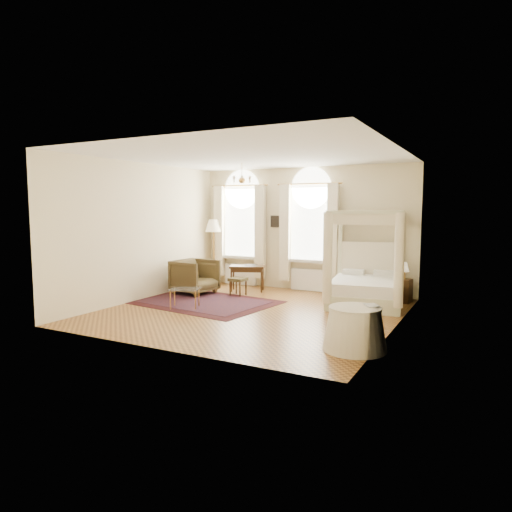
{
  "coord_description": "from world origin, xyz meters",
  "views": [
    {
      "loc": [
        4.57,
        -8.48,
        2.21
      ],
      "look_at": [
        -0.1,
        0.4,
        1.16
      ],
      "focal_mm": 32.0,
      "sensor_mm": 36.0,
      "label": 1
    }
  ],
  "objects_px": {
    "nightstand": "(402,291)",
    "floor_lamp": "(214,229)",
    "stool": "(238,281)",
    "side_table": "(355,329)",
    "writing_desk": "(247,269)",
    "canopy_bed": "(366,284)",
    "coffee_table": "(185,290)",
    "armchair": "(195,277)"
  },
  "relations": [
    {
      "from": "writing_desk",
      "to": "armchair",
      "type": "xyz_separation_m",
      "value": [
        -1.01,
        -0.97,
        -0.14
      ]
    },
    {
      "from": "nightstand",
      "to": "side_table",
      "type": "bearing_deg",
      "value": -90.0
    },
    {
      "from": "writing_desk",
      "to": "stool",
      "type": "bearing_deg",
      "value": -82.75
    },
    {
      "from": "armchair",
      "to": "floor_lamp",
      "type": "relative_size",
      "value": 0.52
    },
    {
      "from": "coffee_table",
      "to": "side_table",
      "type": "height_order",
      "value": "side_table"
    },
    {
      "from": "nightstand",
      "to": "armchair",
      "type": "xyz_separation_m",
      "value": [
        -4.96,
        -1.39,
        0.17
      ]
    },
    {
      "from": "canopy_bed",
      "to": "armchair",
      "type": "xyz_separation_m",
      "value": [
        -4.27,
        -0.67,
        -0.04
      ]
    },
    {
      "from": "stool",
      "to": "floor_lamp",
      "type": "xyz_separation_m",
      "value": [
        -1.53,
        1.24,
        1.23
      ]
    },
    {
      "from": "armchair",
      "to": "nightstand",
      "type": "bearing_deg",
      "value": -68.09
    },
    {
      "from": "armchair",
      "to": "floor_lamp",
      "type": "distance_m",
      "value": 2.01
    },
    {
      "from": "canopy_bed",
      "to": "nightstand",
      "type": "height_order",
      "value": "canopy_bed"
    },
    {
      "from": "nightstand",
      "to": "side_table",
      "type": "xyz_separation_m",
      "value": [
        0.0,
        -4.11,
        0.06
      ]
    },
    {
      "from": "coffee_table",
      "to": "side_table",
      "type": "bearing_deg",
      "value": -16.21
    },
    {
      "from": "nightstand",
      "to": "writing_desk",
      "type": "height_order",
      "value": "writing_desk"
    },
    {
      "from": "armchair",
      "to": "canopy_bed",
      "type": "bearing_deg",
      "value": -74.91
    },
    {
      "from": "nightstand",
      "to": "floor_lamp",
      "type": "distance_m",
      "value": 5.56
    },
    {
      "from": "armchair",
      "to": "coffee_table",
      "type": "height_order",
      "value": "armchair"
    },
    {
      "from": "coffee_table",
      "to": "floor_lamp",
      "type": "distance_m",
      "value": 3.54
    },
    {
      "from": "nightstand",
      "to": "writing_desk",
      "type": "relative_size",
      "value": 0.54
    },
    {
      "from": "coffee_table",
      "to": "canopy_bed",
      "type": "bearing_deg",
      "value": 31.99
    },
    {
      "from": "canopy_bed",
      "to": "writing_desk",
      "type": "distance_m",
      "value": 3.28
    },
    {
      "from": "stool",
      "to": "floor_lamp",
      "type": "height_order",
      "value": "floor_lamp"
    },
    {
      "from": "side_table",
      "to": "writing_desk",
      "type": "bearing_deg",
      "value": 136.92
    },
    {
      "from": "writing_desk",
      "to": "stool",
      "type": "relative_size",
      "value": 2.28
    },
    {
      "from": "stool",
      "to": "coffee_table",
      "type": "height_order",
      "value": "stool"
    },
    {
      "from": "armchair",
      "to": "side_table",
      "type": "height_order",
      "value": "armchair"
    },
    {
      "from": "writing_desk",
      "to": "side_table",
      "type": "bearing_deg",
      "value": -43.08
    },
    {
      "from": "writing_desk",
      "to": "stool",
      "type": "distance_m",
      "value": 0.67
    },
    {
      "from": "stool",
      "to": "side_table",
      "type": "relative_size",
      "value": 0.45
    },
    {
      "from": "canopy_bed",
      "to": "nightstand",
      "type": "bearing_deg",
      "value": 46.53
    },
    {
      "from": "canopy_bed",
      "to": "coffee_table",
      "type": "xyz_separation_m",
      "value": [
        -3.48,
        -2.17,
        -0.1
      ]
    },
    {
      "from": "nightstand",
      "to": "stool",
      "type": "relative_size",
      "value": 1.24
    },
    {
      "from": "armchair",
      "to": "writing_desk",
      "type": "bearing_deg",
      "value": -39.99
    },
    {
      "from": "floor_lamp",
      "to": "side_table",
      "type": "height_order",
      "value": "floor_lamp"
    },
    {
      "from": "armchair",
      "to": "side_table",
      "type": "bearing_deg",
      "value": -112.51
    },
    {
      "from": "nightstand",
      "to": "armchair",
      "type": "bearing_deg",
      "value": -164.32
    },
    {
      "from": "nightstand",
      "to": "side_table",
      "type": "height_order",
      "value": "side_table"
    },
    {
      "from": "floor_lamp",
      "to": "side_table",
      "type": "distance_m",
      "value": 7.02
    },
    {
      "from": "nightstand",
      "to": "stool",
      "type": "xyz_separation_m",
      "value": [
        -3.87,
        -1.06,
        0.1
      ]
    },
    {
      "from": "writing_desk",
      "to": "coffee_table",
      "type": "bearing_deg",
      "value": -95.12
    },
    {
      "from": "armchair",
      "to": "stool",
      "type": "bearing_deg",
      "value": -66.63
    },
    {
      "from": "coffee_table",
      "to": "side_table",
      "type": "relative_size",
      "value": 0.77
    }
  ]
}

